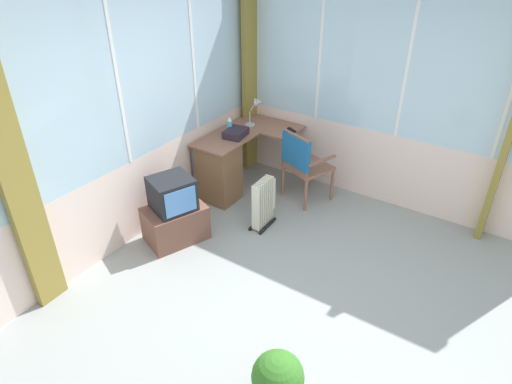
{
  "coord_description": "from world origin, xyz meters",
  "views": [
    {
      "loc": [
        -2.69,
        -1.27,
        3.02
      ],
      "look_at": [
        0.56,
        0.89,
        0.65
      ],
      "focal_mm": 31.06,
      "sensor_mm": 36.0,
      "label": 1
    }
  ],
  "objects": [
    {
      "name": "space_heater",
      "position": [
        0.91,
        1.0,
        0.3
      ],
      "size": [
        0.39,
        0.18,
        0.6
      ],
      "color": "silver",
      "rests_on": "ground"
    },
    {
      "name": "curtain_corner",
      "position": [
        2.07,
        1.98,
        1.35
      ],
      "size": [
        0.28,
        0.08,
        2.7
      ],
      "primitive_type": "cube",
      "rotation": [
        0.0,
        0.0,
        -0.04
      ],
      "color": "olive",
      "rests_on": "ground"
    },
    {
      "name": "east_window_panel",
      "position": [
        2.2,
        -0.0,
        1.4
      ],
      "size": [
        0.07,
        4.15,
        2.8
      ],
      "color": "beige",
      "rests_on": "ground"
    },
    {
      "name": "ground",
      "position": [
        0.0,
        0.0,
        -0.03
      ],
      "size": [
        5.34,
        5.15,
        0.06
      ],
      "primitive_type": "cube",
      "color": "gray"
    },
    {
      "name": "tv_on_stand",
      "position": [
        0.14,
        1.67,
        0.34
      ],
      "size": [
        0.76,
        0.64,
        0.77
      ],
      "color": "brown",
      "rests_on": "ground"
    },
    {
      "name": "wooden_armchair",
      "position": [
        1.59,
        0.91,
        0.58
      ],
      "size": [
        0.62,
        0.62,
        0.93
      ],
      "color": "#8D5D4A",
      "rests_on": "ground"
    },
    {
      "name": "paper_tray",
      "position": [
        1.37,
        1.72,
        0.82
      ],
      "size": [
        0.33,
        0.27,
        0.09
      ],
      "primitive_type": "cube",
      "rotation": [
        0.0,
        0.0,
        0.15
      ],
      "color": "#2A202D",
      "rests_on": "desk"
    },
    {
      "name": "tv_remote",
      "position": [
        1.9,
        1.23,
        0.78
      ],
      "size": [
        0.11,
        0.15,
        0.02
      ],
      "primitive_type": "cube",
      "rotation": [
        0.0,
        0.0,
        -0.45
      ],
      "color": "black",
      "rests_on": "desk"
    },
    {
      "name": "potted_plant",
      "position": [
        -0.94,
        -0.3,
        0.25
      ],
      "size": [
        0.38,
        0.38,
        0.47
      ],
      "color": "#985341",
      "rests_on": "ground"
    },
    {
      "name": "curtain_north_left",
      "position": [
        -1.19,
        2.03,
        1.35
      ],
      "size": [
        0.28,
        0.08,
        2.7
      ],
      "primitive_type": "cube",
      "rotation": [
        0.0,
        0.0,
        0.05
      ],
      "color": "olive",
      "rests_on": "ground"
    },
    {
      "name": "desk",
      "position": [
        1.15,
        1.78,
        0.42
      ],
      "size": [
        1.3,
        0.9,
        0.77
      ],
      "color": "#8F5E4B",
      "rests_on": "ground"
    },
    {
      "name": "north_window_panel",
      "position": [
        -0.0,
        2.11,
        1.4
      ],
      "size": [
        4.34,
        0.07,
        2.8
      ],
      "color": "beige",
      "rests_on": "ground"
    },
    {
      "name": "spray_bottle",
      "position": [
        1.42,
        1.85,
        0.88
      ],
      "size": [
        0.06,
        0.06,
        0.22
      ],
      "color": "#49B9E2",
      "rests_on": "desk"
    },
    {
      "name": "desk_lamp",
      "position": [
        1.83,
        1.72,
        1.01
      ],
      "size": [
        0.24,
        0.2,
        0.36
      ],
      "color": "#B2B7BC",
      "rests_on": "desk"
    }
  ]
}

